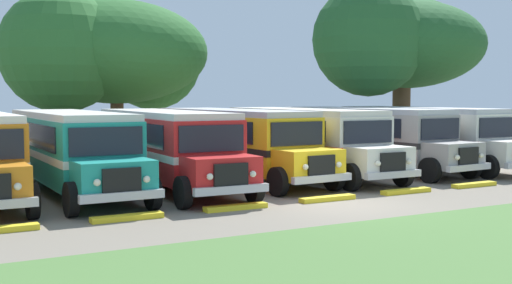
{
  "coord_description": "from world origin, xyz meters",
  "views": [
    {
      "loc": [
        -11.85,
        -16.07,
        3.39
      ],
      "look_at": [
        0.0,
        5.5,
        1.6
      ],
      "focal_mm": 44.85,
      "sensor_mm": 36.0,
      "label": 1
    }
  ],
  "objects_px": {
    "parked_bus_slot_3": "(236,140)",
    "secondary_tree": "(391,44)",
    "parked_bus_slot_6": "(424,133)",
    "parked_bus_slot_4": "(305,138)",
    "broad_shade_tree": "(109,54)",
    "parked_bus_slot_5": "(366,135)",
    "parked_bus_slot_2": "(166,144)",
    "parked_bus_slot_1": "(71,147)"
  },
  "relations": [
    {
      "from": "parked_bus_slot_1",
      "to": "secondary_tree",
      "type": "height_order",
      "value": "secondary_tree"
    },
    {
      "from": "parked_bus_slot_6",
      "to": "parked_bus_slot_5",
      "type": "bearing_deg",
      "value": -96.48
    },
    {
      "from": "parked_bus_slot_3",
      "to": "secondary_tree",
      "type": "distance_m",
      "value": 16.5
    },
    {
      "from": "secondary_tree",
      "to": "parked_bus_slot_5",
      "type": "bearing_deg",
      "value": -136.72
    },
    {
      "from": "parked_bus_slot_4",
      "to": "broad_shade_tree",
      "type": "relative_size",
      "value": 0.92
    },
    {
      "from": "parked_bus_slot_3",
      "to": "parked_bus_slot_4",
      "type": "xyz_separation_m",
      "value": [
        3.17,
        -0.31,
        0.0
      ]
    },
    {
      "from": "parked_bus_slot_6",
      "to": "secondary_tree",
      "type": "relative_size",
      "value": 0.93
    },
    {
      "from": "parked_bus_slot_1",
      "to": "parked_bus_slot_4",
      "type": "relative_size",
      "value": 1.0
    },
    {
      "from": "parked_bus_slot_3",
      "to": "parked_bus_slot_6",
      "type": "bearing_deg",
      "value": 84.96
    },
    {
      "from": "broad_shade_tree",
      "to": "secondary_tree",
      "type": "distance_m",
      "value": 16.76
    },
    {
      "from": "parked_bus_slot_3",
      "to": "parked_bus_slot_6",
      "type": "xyz_separation_m",
      "value": [
        9.96,
        -0.33,
        0.0
      ]
    },
    {
      "from": "parked_bus_slot_4",
      "to": "broad_shade_tree",
      "type": "distance_m",
      "value": 14.12
    },
    {
      "from": "parked_bus_slot_5",
      "to": "parked_bus_slot_3",
      "type": "bearing_deg",
      "value": -94.32
    },
    {
      "from": "parked_bus_slot_4",
      "to": "secondary_tree",
      "type": "bearing_deg",
      "value": 124.0
    },
    {
      "from": "parked_bus_slot_2",
      "to": "parked_bus_slot_1",
      "type": "bearing_deg",
      "value": -94.61
    },
    {
      "from": "parked_bus_slot_5",
      "to": "secondary_tree",
      "type": "distance_m",
      "value": 11.28
    },
    {
      "from": "parked_bus_slot_4",
      "to": "parked_bus_slot_3",
      "type": "bearing_deg",
      "value": -95.14
    },
    {
      "from": "parked_bus_slot_5",
      "to": "secondary_tree",
      "type": "bearing_deg",
      "value": 129.05
    },
    {
      "from": "parked_bus_slot_1",
      "to": "parked_bus_slot_6",
      "type": "distance_m",
      "value": 16.71
    },
    {
      "from": "parked_bus_slot_3",
      "to": "secondary_tree",
      "type": "bearing_deg",
      "value": 113.01
    },
    {
      "from": "parked_bus_slot_2",
      "to": "parked_bus_slot_3",
      "type": "bearing_deg",
      "value": 104.95
    },
    {
      "from": "parked_bus_slot_2",
      "to": "secondary_tree",
      "type": "height_order",
      "value": "secondary_tree"
    },
    {
      "from": "parked_bus_slot_2",
      "to": "parked_bus_slot_3",
      "type": "distance_m",
      "value": 3.44
    },
    {
      "from": "broad_shade_tree",
      "to": "parked_bus_slot_5",
      "type": "bearing_deg",
      "value": -55.3
    },
    {
      "from": "parked_bus_slot_2",
      "to": "broad_shade_tree",
      "type": "distance_m",
      "value": 13.8
    },
    {
      "from": "parked_bus_slot_3",
      "to": "broad_shade_tree",
      "type": "xyz_separation_m",
      "value": [
        -1.74,
        12.26,
        4.13
      ]
    },
    {
      "from": "parked_bus_slot_2",
      "to": "parked_bus_slot_4",
      "type": "bearing_deg",
      "value": 95.69
    },
    {
      "from": "parked_bus_slot_2",
      "to": "parked_bus_slot_3",
      "type": "height_order",
      "value": "same"
    },
    {
      "from": "parked_bus_slot_1",
      "to": "secondary_tree",
      "type": "relative_size",
      "value": 0.93
    },
    {
      "from": "parked_bus_slot_4",
      "to": "parked_bus_slot_2",
      "type": "bearing_deg",
      "value": -85.14
    },
    {
      "from": "parked_bus_slot_1",
      "to": "parked_bus_slot_3",
      "type": "height_order",
      "value": "same"
    },
    {
      "from": "parked_bus_slot_3",
      "to": "secondary_tree",
      "type": "relative_size",
      "value": 0.93
    },
    {
      "from": "parked_bus_slot_6",
      "to": "parked_bus_slot_4",
      "type": "bearing_deg",
      "value": -90.92
    },
    {
      "from": "parked_bus_slot_2",
      "to": "parked_bus_slot_5",
      "type": "distance_m",
      "value": 10.13
    },
    {
      "from": "parked_bus_slot_5",
      "to": "parked_bus_slot_1",
      "type": "bearing_deg",
      "value": -92.33
    },
    {
      "from": "parked_bus_slot_1",
      "to": "parked_bus_slot_4",
      "type": "xyz_separation_m",
      "value": [
        9.92,
        0.14,
        0.0
      ]
    },
    {
      "from": "parked_bus_slot_6",
      "to": "secondary_tree",
      "type": "xyz_separation_m",
      "value": [
        4.17,
        7.27,
        4.96
      ]
    },
    {
      "from": "parked_bus_slot_1",
      "to": "parked_bus_slot_6",
      "type": "bearing_deg",
      "value": 89.7
    },
    {
      "from": "parked_bus_slot_6",
      "to": "parked_bus_slot_1",
      "type": "bearing_deg",
      "value": -90.34
    },
    {
      "from": "parked_bus_slot_5",
      "to": "parked_bus_slot_2",
      "type": "bearing_deg",
      "value": -89.7
    },
    {
      "from": "parked_bus_slot_6",
      "to": "secondary_tree",
      "type": "bearing_deg",
      "value": 149.4
    },
    {
      "from": "parked_bus_slot_3",
      "to": "parked_bus_slot_6",
      "type": "height_order",
      "value": "same"
    }
  ]
}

